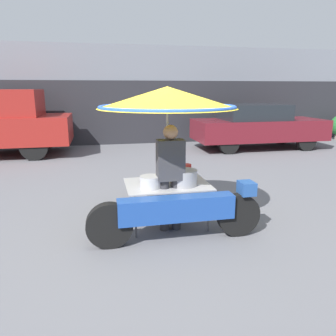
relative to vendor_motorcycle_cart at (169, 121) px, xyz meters
name	(u,v)px	position (x,y,z in m)	size (l,w,h in m)	color
ground_plane	(161,233)	(-0.16, -0.25, -1.57)	(36.00, 36.00, 0.00)	slate
shopfront_building	(118,95)	(-0.16, 8.65, 0.18)	(28.00, 2.06, 3.52)	gray
vendor_motorcycle_cart	(169,121)	(0.00, 0.00, 0.00)	(2.37, 1.97, 2.04)	black
vendor_person	(170,173)	(-0.01, -0.13, -0.72)	(0.38, 0.22, 1.53)	#2D2D33
parked_car	(257,126)	(4.32, 5.77, -0.80)	(4.39, 1.73, 1.49)	black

